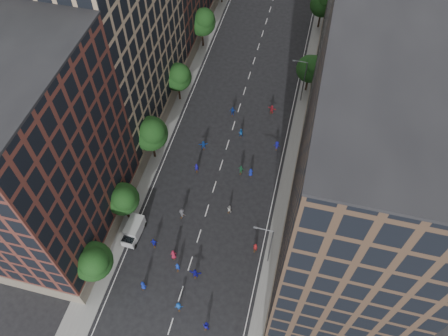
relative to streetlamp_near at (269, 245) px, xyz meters
name	(u,v)px	position (x,y,z in m)	size (l,w,h in m)	color
ground	(239,110)	(-10.37, 28.00, -5.17)	(240.00, 240.00, 0.00)	black
sidewalk_left	(188,72)	(-22.37, 35.50, -5.09)	(4.00, 105.00, 0.15)	slate
sidewalk_right	(309,93)	(1.63, 35.50, -5.09)	(4.00, 105.00, 0.15)	slate
bldg_left_a	(39,164)	(-29.37, -1.00, 9.83)	(14.00, 22.00, 30.00)	#52261F
bldg_left_b	(112,32)	(-29.37, 23.00, 11.83)	(14.00, 26.00, 34.00)	#957D61
bldg_right_a	(361,186)	(8.63, 3.00, 12.83)	(14.00, 30.00, 36.00)	#402F22
bldg_right_b	(370,37)	(8.63, 32.00, 11.33)	(14.00, 28.00, 33.00)	#6D665A
tree_left_0	(93,261)	(-21.38, -8.15, 0.79)	(5.20, 5.20, 8.83)	black
tree_left_1	(123,199)	(-21.39, 1.86, 0.38)	(4.80, 4.80, 8.21)	black
tree_left_2	(151,133)	(-21.36, 13.83, 1.19)	(5.60, 5.60, 9.45)	black
tree_left_3	(178,76)	(-21.38, 27.85, 0.65)	(5.00, 5.00, 8.58)	black
tree_left_4	(203,21)	(-21.37, 43.84, 0.93)	(5.40, 5.40, 9.08)	black
tree_right_a	(311,68)	(1.02, 35.85, 0.46)	(5.00, 5.00, 8.39)	black
tree_right_b	(324,3)	(1.02, 55.85, 0.79)	(5.20, 5.20, 8.83)	black
streetlamp_near	(269,245)	(0.00, 0.00, 0.00)	(2.64, 0.22, 9.06)	#595B60
streetlamp_far	(303,80)	(0.00, 33.00, 0.00)	(2.64, 0.22, 9.06)	#595B60
cargo_van	(133,230)	(-19.66, -0.54, -3.88)	(2.37, 4.69, 2.45)	#B9B9BB
skater_0	(143,285)	(-15.50, -7.92, -4.30)	(0.85, 0.55, 1.74)	navy
skater_1	(178,267)	(-11.77, -4.25, -4.28)	(0.65, 0.43, 1.78)	#1535AF
skater_2	(206,325)	(-5.81, -11.00, -4.25)	(0.89, 0.69, 1.83)	#1614A7
skater_3	(179,307)	(-9.96, -9.52, -4.32)	(1.09, 0.63, 1.69)	#12419A
skater_4	(154,243)	(-16.17, -1.56, -4.24)	(1.08, 0.45, 1.85)	#1419A5
skater_5	(195,273)	(-9.11, -4.61, -4.25)	(1.70, 0.54, 1.83)	#141299
skater_6	(173,255)	(-12.88, -2.64, -4.22)	(0.93, 0.61, 1.90)	maroon
skater_7	(255,247)	(-1.87, 1.30, -4.28)	(0.65, 0.42, 1.77)	maroon
skater_8	(229,209)	(-7.00, 6.68, -4.42)	(0.73, 0.57, 1.50)	#B4B4B0
skater_9	(182,213)	(-13.71, 4.09, -4.22)	(1.23, 0.70, 1.90)	#44444A
skater_10	(241,170)	(-6.85, 14.21, -4.25)	(1.07, 0.45, 1.83)	#1D6239
skater_11	(203,145)	(-14.15, 17.72, -4.31)	(1.59, 0.51, 1.72)	#1440A4
skater_12	(251,172)	(-5.23, 14.13, -4.37)	(0.78, 0.51, 1.60)	#122195
skater_13	(197,168)	(-13.97, 12.88, -4.29)	(0.64, 0.42, 1.75)	#161190
skater_14	(241,133)	(-8.64, 21.94, -4.32)	(0.83, 0.65, 1.70)	#1552AD
skater_15	(277,146)	(-2.10, 20.63, -4.33)	(1.09, 0.62, 1.68)	#11128E
skater_16	(233,111)	(-11.13, 26.41, -4.21)	(1.12, 0.47, 1.92)	navy
skater_17	(272,109)	(-4.43, 28.72, -4.31)	(1.59, 0.51, 1.71)	#A81C27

